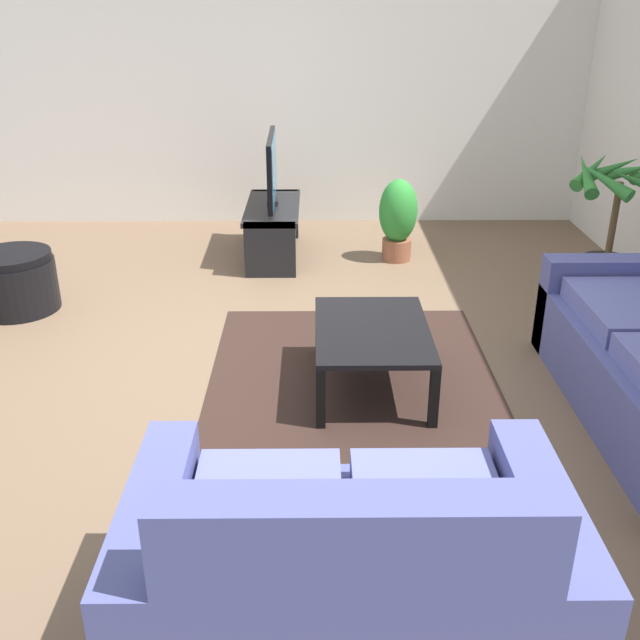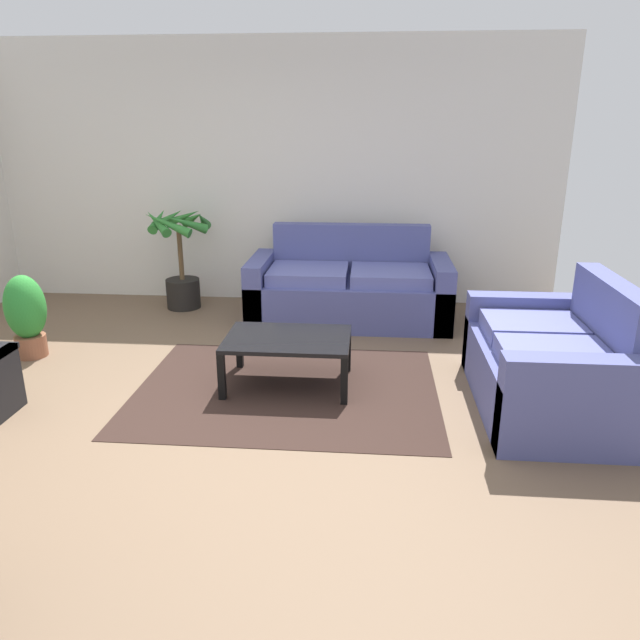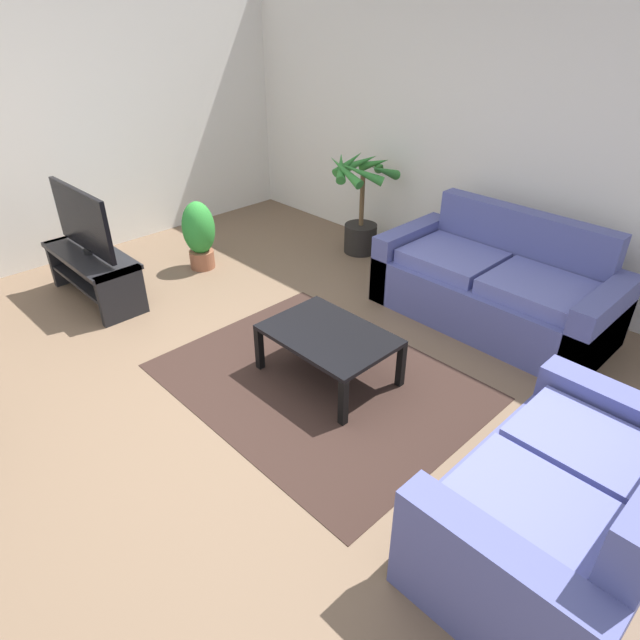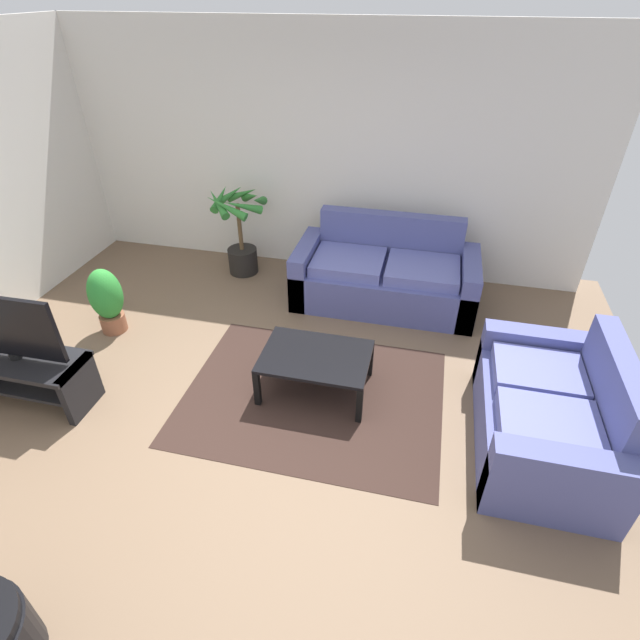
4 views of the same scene
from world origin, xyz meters
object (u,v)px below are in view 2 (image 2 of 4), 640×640
(couch_main, at_px, (349,290))
(couch_loveseat, at_px, (551,367))
(potted_plant_small, at_px, (26,314))
(coffee_table, at_px, (288,343))
(potted_palm, at_px, (181,260))

(couch_main, relative_size, couch_loveseat, 1.32)
(couch_loveseat, xyz_separation_m, potted_plant_small, (-4.06, 0.60, 0.08))
(couch_main, height_order, couch_loveseat, same)
(couch_loveseat, bearing_deg, coffee_table, 173.33)
(potted_palm, bearing_deg, couch_loveseat, -32.65)
(couch_main, height_order, coffee_table, couch_main)
(couch_main, bearing_deg, couch_loveseat, -51.28)
(potted_plant_small, bearing_deg, couch_loveseat, -8.38)
(couch_loveseat, height_order, coffee_table, couch_loveseat)
(potted_plant_small, bearing_deg, coffee_table, -9.77)
(coffee_table, height_order, potted_plant_small, potted_plant_small)
(coffee_table, height_order, potted_palm, potted_palm)
(potted_palm, bearing_deg, coffee_table, -53.33)
(couch_main, distance_m, potted_plant_small, 2.88)
(couch_main, relative_size, potted_palm, 1.82)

